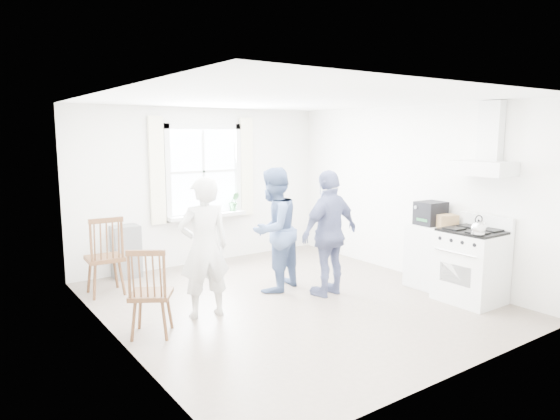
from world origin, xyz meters
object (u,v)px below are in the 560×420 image
(gas_stove, at_px, (471,265))
(windsor_chair_a, at_px, (106,248))
(windsor_chair_b, at_px, (148,284))
(person_mid, at_px, (273,230))
(stereo_stack, at_px, (431,213))
(low_cabinet, at_px, (430,256))
(person_left, at_px, (204,248))
(person_right, at_px, (330,233))

(gas_stove, bearing_deg, windsor_chair_a, 142.46)
(gas_stove, bearing_deg, windsor_chair_b, 162.26)
(windsor_chair_a, distance_m, windsor_chair_b, 1.70)
(windsor_chair_b, height_order, person_mid, person_mid)
(person_mid, bearing_deg, stereo_stack, 126.02)
(gas_stove, xyz_separation_m, windsor_chair_b, (-3.87, 1.24, 0.13))
(low_cabinet, relative_size, stereo_stack, 2.30)
(gas_stove, distance_m, person_left, 3.44)
(low_cabinet, bearing_deg, person_right, 157.81)
(person_right, bearing_deg, windsor_chair_b, -6.22)
(windsor_chair_a, bearing_deg, person_left, -62.62)
(gas_stove, xyz_separation_m, stereo_stack, (0.08, 0.73, 0.58))
(stereo_stack, xyz_separation_m, person_right, (-1.41, 0.54, -0.21))
(windsor_chair_b, height_order, person_right, person_right)
(windsor_chair_a, height_order, person_mid, person_mid)
(windsor_chair_a, relative_size, person_right, 0.64)
(gas_stove, distance_m, person_mid, 2.65)
(gas_stove, xyz_separation_m, person_right, (-1.33, 1.27, 0.37))
(person_left, bearing_deg, person_right, -179.06)
(person_left, relative_size, person_right, 0.99)
(stereo_stack, relative_size, windsor_chair_a, 0.36)
(person_left, bearing_deg, windsor_chair_a, -54.02)
(low_cabinet, xyz_separation_m, person_left, (-3.15, 0.81, 0.39))
(low_cabinet, height_order, person_mid, person_mid)
(low_cabinet, relative_size, person_mid, 0.52)
(windsor_chair_a, xyz_separation_m, windsor_chair_b, (-0.05, -1.70, -0.06))
(stereo_stack, distance_m, person_left, 3.26)
(person_right, bearing_deg, windsor_chair_a, -40.69)
(gas_stove, height_order, person_mid, person_mid)
(low_cabinet, bearing_deg, windsor_chair_b, 172.23)
(low_cabinet, xyz_separation_m, person_mid, (-1.90, 1.18, 0.41))
(stereo_stack, distance_m, windsor_chair_b, 4.00)
(windsor_chair_b, bearing_deg, stereo_stack, -7.29)
(gas_stove, relative_size, low_cabinet, 1.24)
(person_left, bearing_deg, gas_stove, 162.54)
(low_cabinet, distance_m, stereo_stack, 0.62)
(low_cabinet, height_order, person_right, person_right)
(windsor_chair_b, relative_size, person_mid, 0.58)
(person_right, bearing_deg, low_cabinet, 150.85)
(gas_stove, bearing_deg, low_cabinet, 84.32)
(stereo_stack, bearing_deg, windsor_chair_a, 150.54)
(windsor_chair_a, distance_m, person_mid, 2.26)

